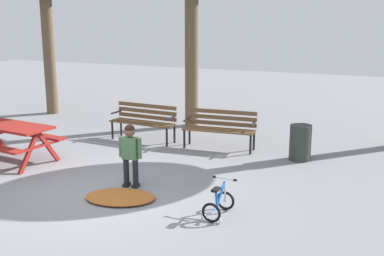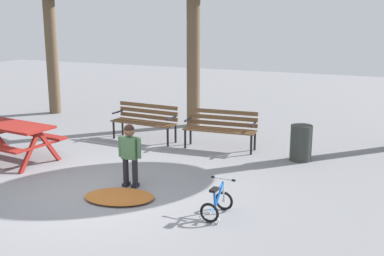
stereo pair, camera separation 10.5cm
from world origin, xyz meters
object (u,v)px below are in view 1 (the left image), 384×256
child_standing (130,150)px  trash_bin (300,143)px  kids_bicycle (218,203)px  park_bench_left (220,126)px  park_bench_far_left (144,119)px  picnic_table (10,133)px

child_standing → trash_bin: 3.66m
child_standing → trash_bin: size_ratio=1.52×
trash_bin → kids_bicycle: bearing=-99.7°
park_bench_left → park_bench_far_left: bearing=-179.4°
kids_bicycle → trash_bin: 3.39m
park_bench_far_left → park_bench_left: bearing=0.6°
kids_bicycle → trash_bin: bearing=80.3°
picnic_table → trash_bin: bearing=24.0°
park_bench_far_left → park_bench_left: size_ratio=1.00×
park_bench_left → child_standing: (-0.58, -2.93, 0.15)m
picnic_table → park_bench_left: 4.40m
park_bench_far_left → kids_bicycle: (3.13, -3.50, -0.31)m
kids_bicycle → park_bench_far_left: bearing=131.8°
picnic_table → park_bench_left: park_bench_left is taller
park_bench_far_left → park_bench_left: 1.89m
picnic_table → park_bench_left: (3.57, 2.57, -0.08)m
child_standing → kids_bicycle: bearing=-17.8°
park_bench_far_left → trash_bin: (3.70, -0.16, -0.14)m
park_bench_far_left → park_bench_left: same height
park_bench_left → kids_bicycle: bearing=-70.6°
picnic_table → child_standing: size_ratio=1.74×
child_standing → kids_bicycle: child_standing is taller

